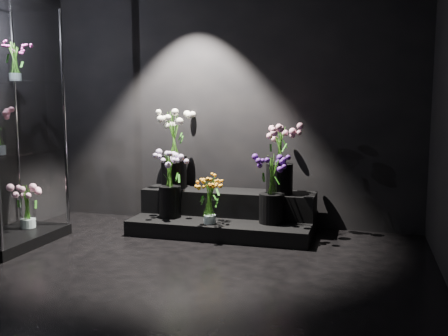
% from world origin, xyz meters
% --- Properties ---
extents(floor, '(4.00, 4.00, 0.00)m').
position_xyz_m(floor, '(0.00, 0.00, 0.00)').
color(floor, black).
rests_on(floor, ground).
extents(wall_back, '(4.00, 0.00, 4.00)m').
position_xyz_m(wall_back, '(0.00, 2.00, 1.40)').
color(wall_back, black).
rests_on(wall_back, floor).
extents(display_riser, '(1.79, 0.79, 0.40)m').
position_xyz_m(display_riser, '(0.06, 1.64, 0.16)').
color(display_riser, black).
rests_on(display_riser, floor).
extents(display_case, '(0.59, 0.99, 2.17)m').
position_xyz_m(display_case, '(-1.68, 0.62, 1.09)').
color(display_case, black).
rests_on(display_case, floor).
extents(bouquet_orange_bells, '(0.28, 0.28, 0.47)m').
position_xyz_m(bouquet_orange_bells, '(0.00, 1.30, 0.40)').
color(bouquet_orange_bells, white).
rests_on(bouquet_orange_bells, display_riser).
extents(bouquet_lilac, '(0.45, 0.45, 0.65)m').
position_xyz_m(bouquet_lilac, '(-0.47, 1.46, 0.53)').
color(bouquet_lilac, black).
rests_on(bouquet_lilac, display_riser).
extents(bouquet_purple, '(0.40, 0.40, 0.65)m').
position_xyz_m(bouquet_purple, '(0.56, 1.49, 0.51)').
color(bouquet_purple, black).
rests_on(bouquet_purple, display_riser).
extents(bouquet_cream_roses, '(0.50, 0.50, 0.80)m').
position_xyz_m(bouquet_cream_roses, '(-0.55, 1.78, 0.85)').
color(bouquet_cream_roses, black).
rests_on(bouquet_cream_roses, display_riser).
extents(bouquet_pink_roses, '(0.43, 0.43, 0.69)m').
position_xyz_m(bouquet_pink_roses, '(0.60, 1.71, 0.77)').
color(bouquet_pink_roses, black).
rests_on(bouquet_pink_roses, display_riser).
extents(bouquet_case_magenta, '(0.25, 0.25, 0.34)m').
position_xyz_m(bouquet_case_magenta, '(-1.68, 0.76, 1.67)').
color(bouquet_case_magenta, white).
rests_on(bouquet_case_magenta, display_case).
extents(bouquet_case_base_pink, '(0.35, 0.35, 0.43)m').
position_xyz_m(bouquet_case_base_pink, '(-1.69, 0.85, 0.33)').
color(bouquet_case_base_pink, white).
rests_on(bouquet_case_base_pink, display_case).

